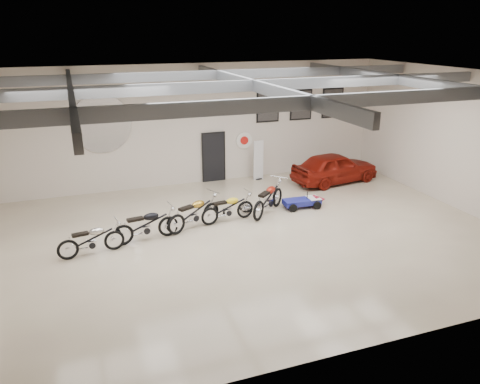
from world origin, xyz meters
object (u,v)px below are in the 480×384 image
object	(u,v)px
motorcycle_silver	(91,239)
motorcycle_gold	(194,212)
motorcycle_yellow	(228,208)
go_kart	(305,199)
motorcycle_red	(268,198)
motorcycle_black	(146,225)
banner_stand	(258,160)
vintage_car	(335,167)

from	to	relation	value
motorcycle_silver	motorcycle_gold	bearing A→B (deg)	6.18
motorcycle_silver	motorcycle_yellow	bearing A→B (deg)	4.02
go_kart	motorcycle_gold	bearing A→B (deg)	-170.61
motorcycle_gold	go_kart	xyz separation A→B (m)	(4.37, 0.46, -0.25)
motorcycle_silver	motorcycle_red	bearing A→B (deg)	2.82
motorcycle_silver	go_kart	distance (m)	7.81
motorcycle_black	motorcycle_yellow	world-z (taller)	motorcycle_black
motorcycle_gold	motorcycle_yellow	world-z (taller)	motorcycle_gold
motorcycle_black	go_kart	xyz separation A→B (m)	(6.04, 0.91, -0.23)
motorcycle_silver	motorcycle_gold	distance (m)	3.44
motorcycle_black	motorcycle_yellow	size ratio (longest dim) A/B	1.07
banner_stand	motorcycle_gold	world-z (taller)	banner_stand
banner_stand	motorcycle_red	bearing A→B (deg)	-118.61
banner_stand	motorcycle_black	bearing A→B (deg)	-152.14
banner_stand	motorcycle_red	xyz separation A→B (m)	(-1.17, -3.86, -0.31)
motorcycle_yellow	go_kart	size ratio (longest dim) A/B	1.15
motorcycle_black	vintage_car	bearing A→B (deg)	12.09
motorcycle_silver	motorcycle_black	bearing A→B (deg)	5.97
go_kart	banner_stand	bearing A→B (deg)	99.00
motorcycle_silver	banner_stand	bearing A→B (deg)	26.17
motorcycle_black	vintage_car	xyz separation A→B (m)	(8.60, 3.18, 0.12)
banner_stand	motorcycle_silver	distance (m)	8.94
vintage_car	banner_stand	bearing A→B (deg)	54.89
motorcycle_gold	go_kart	size ratio (longest dim) A/B	1.26
motorcycle_red	vintage_car	bearing A→B (deg)	-11.54
motorcycle_yellow	go_kart	xyz separation A→B (m)	(3.15, 0.32, -0.20)
motorcycle_silver	motorcycle_black	size ratio (longest dim) A/B	0.92
motorcycle_yellow	banner_stand	bearing A→B (deg)	47.17
motorcycle_gold	motorcycle_yellow	distance (m)	1.24
banner_stand	motorcycle_black	size ratio (longest dim) A/B	0.86
motorcycle_black	motorcycle_gold	bearing A→B (deg)	6.95
motorcycle_black	motorcycle_red	size ratio (longest dim) A/B	0.94
motorcycle_gold	motorcycle_yellow	size ratio (longest dim) A/B	1.10
motorcycle_silver	motorcycle_red	world-z (taller)	motorcycle_red
motorcycle_silver	motorcycle_yellow	world-z (taller)	motorcycle_yellow
banner_stand	motorcycle_gold	distance (m)	5.83
motorcycle_yellow	go_kart	world-z (taller)	motorcycle_yellow
motorcycle_silver	motorcycle_yellow	size ratio (longest dim) A/B	0.98
motorcycle_silver	vintage_car	xyz separation A→B (m)	(10.26, 3.62, 0.16)
banner_stand	motorcycle_red	size ratio (longest dim) A/B	0.80
motorcycle_black	go_kart	bearing A→B (deg)	0.39
banner_stand	go_kart	size ratio (longest dim) A/B	1.05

